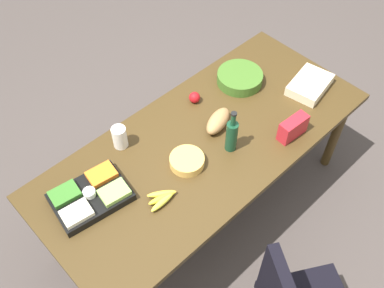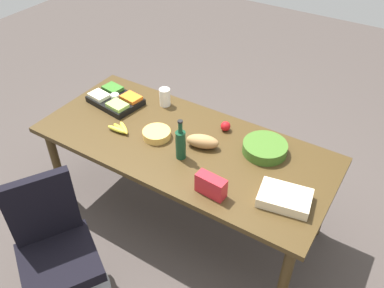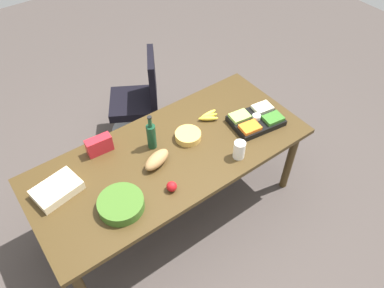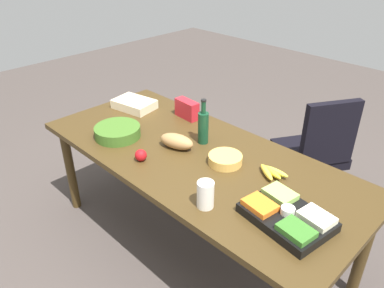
{
  "view_description": "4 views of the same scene",
  "coord_description": "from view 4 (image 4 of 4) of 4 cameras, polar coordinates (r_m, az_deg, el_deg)",
  "views": [
    {
      "loc": [
        1.26,
        1.21,
        2.93
      ],
      "look_at": [
        0.11,
        -0.0,
        0.85
      ],
      "focal_mm": 41.09,
      "sensor_mm": 36.0,
      "label": 1
    },
    {
      "loc": [
        -1.28,
        1.92,
        2.65
      ],
      "look_at": [
        -0.1,
        0.03,
        0.83
      ],
      "focal_mm": 37.45,
      "sensor_mm": 36.0,
      "label": 2
    },
    {
      "loc": [
        -1.02,
        -1.66,
        2.93
      ],
      "look_at": [
        0.15,
        -0.08,
        0.86
      ],
      "focal_mm": 34.6,
      "sensor_mm": 36.0,
      "label": 3
    },
    {
      "loc": [
        1.46,
        -1.49,
        2.06
      ],
      "look_at": [
        -0.01,
        -0.03,
        0.87
      ],
      "focal_mm": 35.26,
      "sensor_mm": 36.0,
      "label": 4
    }
  ],
  "objects": [
    {
      "name": "conference_table",
      "position": [
        2.48,
        0.6,
        -3.06
      ],
      "size": [
        2.23,
        0.98,
        0.78
      ],
      "color": "#412F15",
      "rests_on": "ground"
    },
    {
      "name": "veggie_tray",
      "position": [
        1.96,
        14.17,
        -10.45
      ],
      "size": [
        0.46,
        0.36,
        0.09
      ],
      "color": "black",
      "rests_on": "conference_table"
    },
    {
      "name": "ground_plane",
      "position": [
        2.93,
        0.52,
        -14.74
      ],
      "size": [
        10.0,
        10.0,
        0.0
      ],
      "primitive_type": "plane",
      "color": "#473E3A"
    },
    {
      "name": "sheet_cake",
      "position": [
        3.1,
        -8.72,
        5.98
      ],
      "size": [
        0.35,
        0.27,
        0.07
      ],
      "primitive_type": "cube",
      "rotation": [
        0.0,
        0.0,
        0.18
      ],
      "color": "beige",
      "rests_on": "conference_table"
    },
    {
      "name": "chip_bag_red",
      "position": [
        2.9,
        -0.78,
        5.3
      ],
      "size": [
        0.2,
        0.09,
        0.14
      ],
      "primitive_type": "cube",
      "rotation": [
        0.0,
        0.0,
        -0.07
      ],
      "color": "red",
      "rests_on": "conference_table"
    },
    {
      "name": "salad_bowl",
      "position": [
        2.68,
        -11.2,
        1.85
      ],
      "size": [
        0.36,
        0.36,
        0.08
      ],
      "primitive_type": "cylinder",
      "rotation": [
        0.0,
        0.0,
        0.14
      ],
      "color": "#3D6621",
      "rests_on": "conference_table"
    },
    {
      "name": "bread_loaf",
      "position": [
        2.49,
        -2.33,
        0.4
      ],
      "size": [
        0.26,
        0.18,
        0.1
      ],
      "primitive_type": "ellipsoid",
      "rotation": [
        0.0,
        0.0,
        0.3
      ],
      "color": "#A67A48",
      "rests_on": "conference_table"
    },
    {
      "name": "mayo_jar",
      "position": [
        1.97,
        2.05,
        -7.65
      ],
      "size": [
        0.09,
        0.09,
        0.15
      ],
      "primitive_type": "cylinder",
      "rotation": [
        0.0,
        0.0,
        -0.05
      ],
      "color": "white",
      "rests_on": "conference_table"
    },
    {
      "name": "chip_bowl",
      "position": [
        2.35,
        5.05,
        -2.32
      ],
      "size": [
        0.21,
        0.21,
        0.06
      ],
      "primitive_type": "cylinder",
      "rotation": [
        0.0,
        0.0,
        0.01
      ],
      "color": "#E1AE52",
      "rests_on": "conference_table"
    },
    {
      "name": "wine_bottle",
      "position": [
        2.52,
        1.71,
        2.68
      ],
      "size": [
        0.07,
        0.07,
        0.32
      ],
      "color": "#133D25",
      "rests_on": "conference_table"
    },
    {
      "name": "office_chair",
      "position": [
        3.27,
        17.57,
        -2.63
      ],
      "size": [
        0.66,
        0.66,
        0.98
      ],
      "color": "gray",
      "rests_on": "ground"
    },
    {
      "name": "apple_red",
      "position": [
        2.38,
        -7.75,
        -1.69
      ],
      "size": [
        0.09,
        0.09,
        0.08
      ],
      "primitive_type": "sphere",
      "rotation": [
        0.0,
        0.0,
        -0.19
      ],
      "color": "#B31217",
      "rests_on": "conference_table"
    },
    {
      "name": "banana_bunch",
      "position": [
        2.28,
        11.85,
        -4.13
      ],
      "size": [
        0.2,
        0.13,
        0.04
      ],
      "color": "yellow",
      "rests_on": "conference_table"
    }
  ]
}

